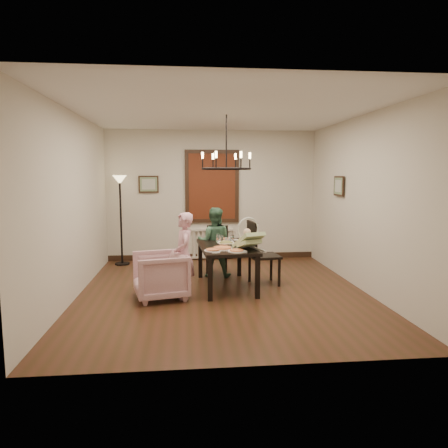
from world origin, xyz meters
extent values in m
cube|color=#4C281A|center=(0.00, 0.00, 0.00)|extent=(4.50, 5.00, 0.01)
cube|color=white|center=(0.00, 0.00, 2.80)|extent=(4.50, 5.00, 0.01)
cube|color=beige|center=(0.00, 2.50, 1.40)|extent=(4.50, 0.01, 2.80)
cube|color=beige|center=(-2.25, 0.00, 1.40)|extent=(0.01, 5.00, 2.80)
cube|color=beige|center=(2.25, 0.00, 1.40)|extent=(0.01, 5.00, 2.80)
cube|color=black|center=(0.08, 0.27, 0.67)|extent=(0.93, 1.54, 0.05)
cube|color=black|center=(-0.23, -0.43, 0.32)|extent=(0.07, 0.07, 0.65)
cube|color=black|center=(-0.32, 0.93, 0.32)|extent=(0.07, 0.07, 0.65)
cube|color=black|center=(0.48, -0.39, 0.32)|extent=(0.07, 0.07, 0.65)
cube|color=black|center=(0.39, 0.98, 0.32)|extent=(0.07, 0.07, 0.65)
imported|color=beige|center=(-0.97, -0.22, 0.35)|extent=(0.92, 0.91, 0.70)
imported|color=#E09EAE|center=(-0.61, -0.23, 0.54)|extent=(0.29, 0.41, 1.08)
imported|color=#3F6A4E|center=(-0.07, 0.98, 0.53)|extent=(0.57, 0.47, 1.05)
imported|color=white|center=(0.07, 0.20, 0.74)|extent=(0.34, 0.34, 0.08)
cylinder|color=tan|center=(-0.01, -0.07, 0.72)|extent=(0.31, 0.31, 0.04)
cylinder|color=silver|center=(0.01, 0.46, 0.77)|extent=(0.07, 0.07, 0.14)
cube|color=#5D2912|center=(0.00, 2.46, 1.60)|extent=(1.00, 0.03, 1.40)
cube|color=black|center=(-1.35, 2.47, 1.65)|extent=(0.42, 0.03, 0.36)
cube|color=black|center=(2.21, 0.90, 1.65)|extent=(0.03, 0.42, 0.36)
torus|color=black|center=(0.08, 0.27, 1.95)|extent=(0.80, 0.80, 0.04)
camera|label=1|loc=(-0.59, -6.15, 1.87)|focal=32.00mm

